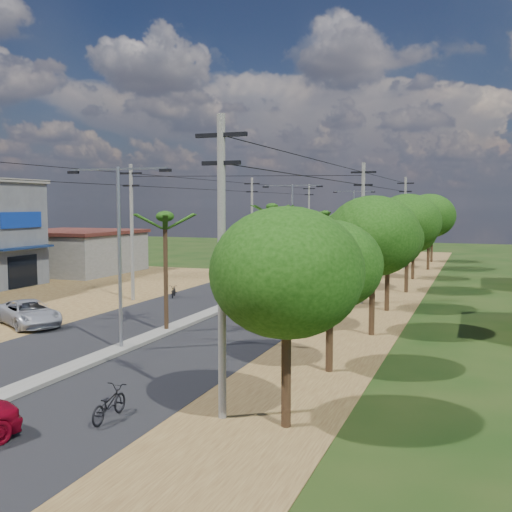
% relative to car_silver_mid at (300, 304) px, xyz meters
% --- Properties ---
extents(ground, '(160.00, 160.00, 0.00)m').
position_rel_car_silver_mid_xyz_m(ground, '(-5.00, -10.47, -0.70)').
color(ground, black).
rests_on(ground, ground).
extents(road, '(12.00, 110.00, 0.04)m').
position_rel_car_silver_mid_xyz_m(road, '(-5.00, 4.53, -0.68)').
color(road, black).
rests_on(road, ground).
extents(median, '(1.00, 90.00, 0.18)m').
position_rel_car_silver_mid_xyz_m(median, '(-5.00, 7.53, -0.61)').
color(median, '#605E56').
rests_on(median, ground).
extents(dirt_shoulder_east, '(5.00, 90.00, 0.03)m').
position_rel_car_silver_mid_xyz_m(dirt_shoulder_east, '(3.50, 4.53, -0.68)').
color(dirt_shoulder_east, brown).
rests_on(dirt_shoulder_east, ground).
extents(low_shed, '(10.40, 10.40, 3.95)m').
position_rel_car_silver_mid_xyz_m(low_shed, '(-26.00, 13.53, 1.27)').
color(low_shed, '#605E56').
rests_on(low_shed, ground).
extents(tree_east_a, '(4.40, 4.40, 6.37)m').
position_rel_car_silver_mid_xyz_m(tree_east_a, '(4.50, -16.47, 3.79)').
color(tree_east_a, black).
rests_on(tree_east_a, ground).
extents(tree_east_b, '(4.00, 4.00, 5.83)m').
position_rel_car_silver_mid_xyz_m(tree_east_b, '(4.30, -10.47, 3.41)').
color(tree_east_b, black).
rests_on(tree_east_b, ground).
extents(tree_east_c, '(4.60, 4.60, 6.83)m').
position_rel_car_silver_mid_xyz_m(tree_east_c, '(4.70, -3.47, 4.17)').
color(tree_east_c, black).
rests_on(tree_east_c, ground).
extents(tree_east_d, '(4.20, 4.20, 6.13)m').
position_rel_car_silver_mid_xyz_m(tree_east_d, '(4.40, 3.53, 3.64)').
color(tree_east_d, black).
rests_on(tree_east_d, ground).
extents(tree_east_e, '(4.80, 4.80, 7.14)m').
position_rel_car_silver_mid_xyz_m(tree_east_e, '(4.60, 11.53, 4.39)').
color(tree_east_e, black).
rests_on(tree_east_e, ground).
extents(tree_east_f, '(3.80, 3.80, 5.52)m').
position_rel_car_silver_mid_xyz_m(tree_east_f, '(4.20, 19.53, 3.19)').
color(tree_east_f, black).
rests_on(tree_east_f, ground).
extents(tree_east_g, '(5.00, 5.00, 7.38)m').
position_rel_car_silver_mid_xyz_m(tree_east_g, '(4.80, 27.53, 4.54)').
color(tree_east_g, black).
rests_on(tree_east_g, ground).
extents(tree_east_h, '(4.40, 4.40, 6.52)m').
position_rel_car_silver_mid_xyz_m(tree_east_h, '(4.50, 35.53, 3.94)').
color(tree_east_h, black).
rests_on(tree_east_h, ground).
extents(palm_median_near, '(2.00, 2.00, 6.15)m').
position_rel_car_silver_mid_xyz_m(palm_median_near, '(-5.00, -6.47, 4.84)').
color(palm_median_near, black).
rests_on(palm_median_near, ground).
extents(palm_median_mid, '(2.00, 2.00, 6.55)m').
position_rel_car_silver_mid_xyz_m(palm_median_mid, '(-5.00, 9.53, 5.20)').
color(palm_median_mid, black).
rests_on(palm_median_mid, ground).
extents(palm_median_far, '(2.00, 2.00, 5.85)m').
position_rel_car_silver_mid_xyz_m(palm_median_far, '(-5.00, 25.53, 4.56)').
color(palm_median_far, black).
rests_on(palm_median_far, ground).
extents(streetlight_near, '(5.10, 0.18, 8.00)m').
position_rel_car_silver_mid_xyz_m(streetlight_near, '(-5.00, -10.47, 4.09)').
color(streetlight_near, gray).
rests_on(streetlight_near, ground).
extents(streetlight_mid, '(5.10, 0.18, 8.00)m').
position_rel_car_silver_mid_xyz_m(streetlight_mid, '(-5.00, 14.53, 4.09)').
color(streetlight_mid, gray).
rests_on(streetlight_mid, ground).
extents(streetlight_far, '(5.10, 0.18, 8.00)m').
position_rel_car_silver_mid_xyz_m(streetlight_far, '(-5.00, 39.53, 4.09)').
color(streetlight_far, gray).
rests_on(streetlight_far, ground).
extents(utility_pole_w_b, '(1.60, 0.24, 9.00)m').
position_rel_car_silver_mid_xyz_m(utility_pole_w_b, '(-12.00, 1.53, 4.06)').
color(utility_pole_w_b, '#605E56').
rests_on(utility_pole_w_b, ground).
extents(utility_pole_w_c, '(1.60, 0.24, 9.00)m').
position_rel_car_silver_mid_xyz_m(utility_pole_w_c, '(-12.00, 23.53, 4.06)').
color(utility_pole_w_c, '#605E56').
rests_on(utility_pole_w_c, ground).
extents(utility_pole_w_d, '(1.60, 0.24, 9.00)m').
position_rel_car_silver_mid_xyz_m(utility_pole_w_d, '(-12.00, 44.53, 4.06)').
color(utility_pole_w_d, '#605E56').
rests_on(utility_pole_w_d, ground).
extents(utility_pole_e_a, '(1.60, 0.24, 9.00)m').
position_rel_car_silver_mid_xyz_m(utility_pole_e_a, '(2.50, -16.47, 4.06)').
color(utility_pole_e_a, '#605E56').
rests_on(utility_pole_e_a, ground).
extents(utility_pole_e_b, '(1.60, 0.24, 9.00)m').
position_rel_car_silver_mid_xyz_m(utility_pole_e_b, '(2.50, 5.53, 4.06)').
color(utility_pole_e_b, '#605E56').
rests_on(utility_pole_e_b, ground).
extents(utility_pole_e_c, '(1.60, 0.24, 9.00)m').
position_rel_car_silver_mid_xyz_m(utility_pole_e_c, '(2.50, 27.53, 4.06)').
color(utility_pole_e_c, '#605E56').
rests_on(utility_pole_e_c, ground).
extents(car_silver_mid, '(2.50, 4.48, 1.40)m').
position_rel_car_silver_mid_xyz_m(car_silver_mid, '(0.00, 0.00, 0.00)').
color(car_silver_mid, '#AAACB3').
rests_on(car_silver_mid, ground).
extents(car_white_far, '(3.39, 4.95, 1.33)m').
position_rel_car_silver_mid_xyz_m(car_white_far, '(-10.00, 21.17, -0.03)').
color(car_white_far, silver).
rests_on(car_white_far, ground).
extents(car_parked_silver, '(5.26, 4.28, 1.33)m').
position_rel_car_silver_mid_xyz_m(car_parked_silver, '(-12.50, -7.69, -0.03)').
color(car_parked_silver, '#AAACB3').
rests_on(car_parked_silver, ground).
extents(moto_rider_east, '(0.76, 1.87, 0.96)m').
position_rel_car_silver_mid_xyz_m(moto_rider_east, '(-0.58, -17.82, -0.22)').
color(moto_rider_east, black).
rests_on(moto_rider_east, ground).
extents(moto_rider_west_a, '(1.13, 1.73, 0.86)m').
position_rel_car_silver_mid_xyz_m(moto_rider_west_a, '(-10.00, 3.50, -0.27)').
color(moto_rider_west_a, black).
rests_on(moto_rider_west_a, ground).
extents(moto_rider_west_b, '(0.91, 1.82, 1.05)m').
position_rel_car_silver_mid_xyz_m(moto_rider_west_b, '(-10.00, 15.54, -0.17)').
color(moto_rider_west_b, black).
rests_on(moto_rider_west_b, ground).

